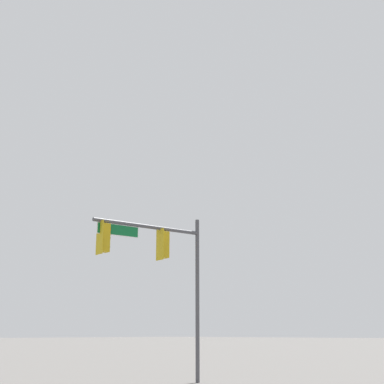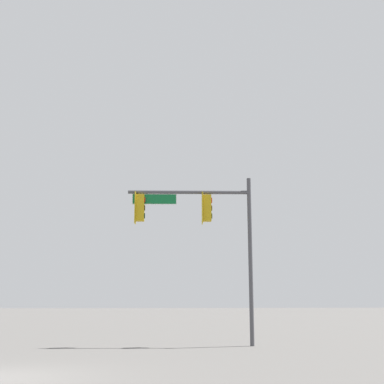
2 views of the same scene
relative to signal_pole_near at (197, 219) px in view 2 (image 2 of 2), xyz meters
name	(u,v)px [view 2 (image 2 of 2)]	position (x,y,z in m)	size (l,w,h in m)	color
signal_pole_near	(197,219)	(0.00, 0.00, 0.00)	(5.04, 1.19, 6.77)	#47474C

